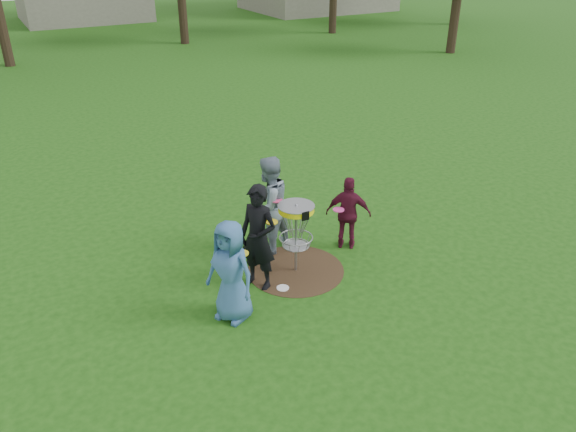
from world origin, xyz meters
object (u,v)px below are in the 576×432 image
player_black (258,238)px  player_maroon (348,213)px  player_blue (231,272)px  disc_golf_basket (296,222)px  player_grey (269,205)px

player_black → player_maroon: size_ratio=1.29×
player_blue → disc_golf_basket: player_blue is taller
player_blue → disc_golf_basket: size_ratio=1.26×
player_grey → disc_golf_basket: (0.09, -0.91, 0.05)m
player_black → player_grey: player_grey is taller
player_black → disc_golf_basket: (0.80, 0.10, 0.06)m
player_maroon → player_blue: bearing=57.0°
player_blue → player_maroon: size_ratio=1.17×
player_blue → player_grey: (1.50, 1.63, 0.10)m
player_grey → disc_golf_basket: size_ratio=1.41×
player_grey → player_black: bearing=34.1°
player_grey → player_maroon: (1.41, -0.65, -0.23)m
disc_golf_basket → player_maroon: bearing=11.4°
player_black → player_maroon: bearing=69.3°
player_blue → player_black: 1.01m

